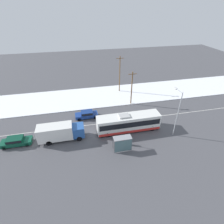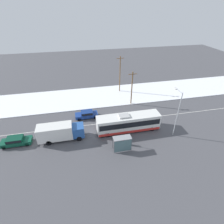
# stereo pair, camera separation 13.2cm
# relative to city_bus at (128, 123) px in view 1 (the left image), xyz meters

# --- Properties ---
(ground_plane) EXTENTS (120.00, 120.00, 0.00)m
(ground_plane) POSITION_rel_city_bus_xyz_m (0.58, 2.95, -1.61)
(ground_plane) COLOR #4C4C51
(snow_lot) EXTENTS (80.00, 10.88, 0.12)m
(snow_lot) POSITION_rel_city_bus_xyz_m (0.58, 14.10, -1.55)
(snow_lot) COLOR white
(snow_lot) RESTS_ON ground_plane
(lane_marking_center) EXTENTS (60.00, 0.12, 0.00)m
(lane_marking_center) POSITION_rel_city_bus_xyz_m (0.58, 2.95, -1.61)
(lane_marking_center) COLOR silver
(lane_marking_center) RESTS_ON ground_plane
(city_bus) EXTENTS (11.22, 2.57, 3.30)m
(city_bus) POSITION_rel_city_bus_xyz_m (0.00, 0.00, 0.00)
(city_bus) COLOR white
(city_bus) RESTS_ON ground_plane
(box_truck) EXTENTS (7.50, 2.30, 2.93)m
(box_truck) POSITION_rel_city_bus_xyz_m (-11.78, -0.12, 0.02)
(box_truck) COLOR silver
(box_truck) RESTS_ON ground_plane
(sedan_car) EXTENTS (4.44, 1.80, 1.44)m
(sedan_car) POSITION_rel_city_bus_xyz_m (-6.95, 5.59, -0.82)
(sedan_car) COLOR navy
(sedan_car) RESTS_ON ground_plane
(parked_car_near_truck) EXTENTS (4.72, 1.80, 1.41)m
(parked_car_near_truck) POSITION_rel_city_bus_xyz_m (-18.88, 0.13, -0.84)
(parked_car_near_truck) COLOR #0F4733
(parked_car_near_truck) RESTS_ON ground_plane
(pedestrian_at_stop) EXTENTS (0.63, 0.28, 1.74)m
(pedestrian_at_stop) POSITION_rel_city_bus_xyz_m (-1.77, -3.42, -0.54)
(pedestrian_at_stop) COLOR #23232D
(pedestrian_at_stop) RESTS_ON ground_plane
(bus_shelter) EXTENTS (2.79, 1.20, 2.40)m
(bus_shelter) POSITION_rel_city_bus_xyz_m (-2.34, -4.82, 0.06)
(bus_shelter) COLOR gray
(bus_shelter) RESTS_ON ground_plane
(streetlamp) EXTENTS (0.36, 2.40, 8.23)m
(streetlamp) POSITION_rel_city_bus_xyz_m (7.27, -2.65, 3.49)
(streetlamp) COLOR #9EA3A8
(streetlamp) RESTS_ON ground_plane
(utility_pole_roadside) EXTENTS (1.80, 0.24, 7.58)m
(utility_pole_roadside) POSITION_rel_city_bus_xyz_m (3.36, 9.08, 2.36)
(utility_pole_roadside) COLOR brown
(utility_pole_roadside) RESTS_ON ground_plane
(utility_pole_snowlot) EXTENTS (1.80, 0.24, 9.02)m
(utility_pole_snowlot) POSITION_rel_city_bus_xyz_m (2.43, 16.01, 3.09)
(utility_pole_snowlot) COLOR brown
(utility_pole_snowlot) RESTS_ON ground_plane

